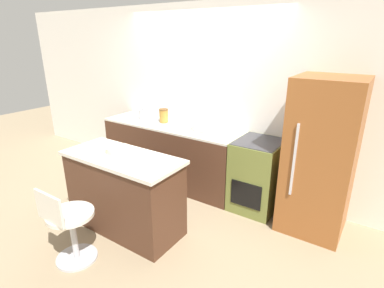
{
  "coord_description": "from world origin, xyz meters",
  "views": [
    {
      "loc": [
        2.31,
        -3.03,
        2.14
      ],
      "look_at": [
        0.48,
        -0.3,
        0.96
      ],
      "focal_mm": 28.0,
      "sensor_mm": 36.0,
      "label": 1
    }
  ],
  "objects_px": {
    "stool_chair": "(69,227)",
    "mixing_bowl": "(202,126)",
    "oven_range": "(257,175)",
    "refrigerator": "(320,157)",
    "kettle": "(144,113)"
  },
  "relations": [
    {
      "from": "stool_chair",
      "to": "kettle",
      "type": "height_order",
      "value": "kettle"
    },
    {
      "from": "kettle",
      "to": "stool_chair",
      "type": "bearing_deg",
      "value": -67.9
    },
    {
      "from": "refrigerator",
      "to": "mixing_bowl",
      "type": "distance_m",
      "value": 1.6
    },
    {
      "from": "oven_range",
      "to": "stool_chair",
      "type": "bearing_deg",
      "value": -119.25
    },
    {
      "from": "stool_chair",
      "to": "mixing_bowl",
      "type": "height_order",
      "value": "mixing_bowl"
    },
    {
      "from": "kettle",
      "to": "oven_range",
      "type": "bearing_deg",
      "value": -0.95
    },
    {
      "from": "stool_chair",
      "to": "mixing_bowl",
      "type": "relative_size",
      "value": 3.08
    },
    {
      "from": "oven_range",
      "to": "refrigerator",
      "type": "bearing_deg",
      "value": -2.3
    },
    {
      "from": "oven_range",
      "to": "kettle",
      "type": "height_order",
      "value": "kettle"
    },
    {
      "from": "stool_chair",
      "to": "oven_range",
      "type": "bearing_deg",
      "value": 60.75
    },
    {
      "from": "kettle",
      "to": "mixing_bowl",
      "type": "bearing_deg",
      "value": -0.0
    },
    {
      "from": "mixing_bowl",
      "to": "kettle",
      "type": "bearing_deg",
      "value": 180.0
    },
    {
      "from": "oven_range",
      "to": "refrigerator",
      "type": "relative_size",
      "value": 0.52
    },
    {
      "from": "mixing_bowl",
      "to": "oven_range",
      "type": "bearing_deg",
      "value": -2.12
    },
    {
      "from": "refrigerator",
      "to": "mixing_bowl",
      "type": "xyz_separation_m",
      "value": [
        -1.59,
        0.06,
        0.08
      ]
    }
  ]
}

